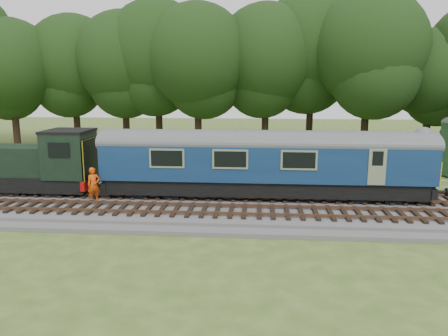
{
  "coord_description": "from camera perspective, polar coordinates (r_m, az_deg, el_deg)",
  "views": [
    {
      "loc": [
        -0.03,
        -22.65,
        6.76
      ],
      "look_at": [
        -2.0,
        1.4,
        2.0
      ],
      "focal_mm": 35.0,
      "sensor_mm": 36.0,
      "label": 1
    }
  ],
  "objects": [
    {
      "name": "track_south",
      "position": [
        21.98,
        4.59,
        -5.65
      ],
      "size": [
        67.2,
        2.4,
        0.21
      ],
      "color": "black",
      "rests_on": "ballast"
    },
    {
      "name": "tree_line",
      "position": [
        45.16,
        4.68,
        2.52
      ],
      "size": [
        70.0,
        8.0,
        18.0
      ],
      "primitive_type": null,
      "color": "black",
      "rests_on": "ground"
    },
    {
      "name": "track_north",
      "position": [
        24.87,
        4.61,
        -3.66
      ],
      "size": [
        67.2,
        2.4,
        0.21
      ],
      "color": "black",
      "rests_on": "ballast"
    },
    {
      "name": "shunter_loco",
      "position": [
        28.06,
        -24.5,
        0.33
      ],
      "size": [
        8.91,
        2.6,
        3.38
      ],
      "color": "black",
      "rests_on": "ground"
    },
    {
      "name": "dmu_railcar",
      "position": [
        24.4,
        5.28,
        1.31
      ],
      "size": [
        18.05,
        2.86,
        3.88
      ],
      "color": "black",
      "rests_on": "ground"
    },
    {
      "name": "ballast",
      "position": [
        23.58,
        4.59,
        -5.09
      ],
      "size": [
        70.0,
        7.0,
        0.35
      ],
      "primitive_type": "cube",
      "color": "#4C4C4F",
      "rests_on": "ground"
    },
    {
      "name": "fence",
      "position": [
        27.98,
        4.62,
        -2.86
      ],
      "size": [
        64.0,
        0.12,
        1.0
      ],
      "primitive_type": null,
      "color": "#6B6054",
      "rests_on": "ground"
    },
    {
      "name": "ground",
      "position": [
        23.63,
        4.59,
        -5.5
      ],
      "size": [
        120.0,
        120.0,
        0.0
      ],
      "primitive_type": "plane",
      "color": "#3B5820",
      "rests_on": "ground"
    },
    {
      "name": "worker",
      "position": [
        24.62,
        -16.66,
        -2.12
      ],
      "size": [
        0.82,
        0.81,
        1.91
      ],
      "primitive_type": "imported",
      "rotation": [
        0.0,
        0.0,
        0.75
      ],
      "color": "#E5490C",
      "rests_on": "ballast"
    }
  ]
}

